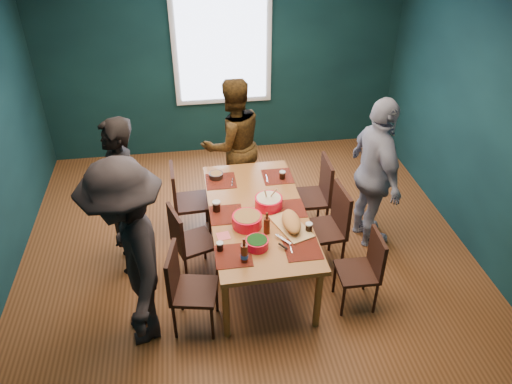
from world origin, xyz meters
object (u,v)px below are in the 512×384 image
chair_right_far (317,191)px  chair_right_near (366,265)px  chair_left_far (184,197)px  person_near_left (130,256)px  bowl_salad (247,220)px  chair_right_mid (331,222)px  bowl_herbs (257,243)px  chair_left_mid (186,238)px  person_far_left (123,198)px  cutting_board (291,223)px  dining_table (258,217)px  person_right (375,175)px  chair_left_near (185,284)px  person_back (233,144)px  bowl_dumpling (269,202)px

chair_right_far → chair_right_near: chair_right_far is taller
chair_left_far → person_near_left: person_near_left is taller
bowl_salad → chair_right_mid: bearing=10.2°
bowl_salad → bowl_herbs: bowl_salad is taller
chair_left_mid → bowl_salad: chair_left_mid is taller
chair_right_mid → person_far_left: size_ratio=0.55×
person_near_left → cutting_board: person_near_left is taller
chair_right_far → chair_right_near: 1.23m
chair_right_mid → dining_table: bearing=171.8°
chair_right_far → person_right: size_ratio=0.54×
chair_right_far → bowl_salad: 1.21m
bowl_salad → chair_left_near: bearing=-142.5°
bowl_salad → person_far_left: bearing=158.5°
person_right → chair_right_far: bearing=59.9°
chair_right_far → chair_left_mid: bearing=-158.0°
person_back → bowl_dumpling: 1.24m
dining_table → person_right: person_right is taller
person_right → bowl_salad: 1.55m
bowl_herbs → cutting_board: (0.37, 0.24, 0.01)m
dining_table → chair_left_far: size_ratio=2.16×
chair_left_mid → person_far_left: 0.76m
chair_left_mid → person_near_left: person_near_left is taller
chair_left_mid → chair_right_near: size_ratio=1.05×
person_right → cutting_board: person_right is taller
chair_right_near → bowl_salad: size_ratio=2.84×
dining_table → bowl_salad: bowl_salad is taller
person_back → person_right: (1.44, -1.00, 0.05)m
dining_table → person_far_left: (-1.34, 0.27, 0.20)m
chair_right_near → bowl_salad: bearing=158.3°
chair_right_near → person_far_left: 2.50m
person_back → person_right: bearing=126.2°
dining_table → bowl_dumpling: 0.19m
dining_table → chair_left_near: 1.05m
chair_right_far → bowl_salad: chair_right_far is taller
chair_left_near → person_near_left: size_ratio=0.48×
chair_left_far → chair_right_near: (1.69, -1.36, -0.04)m
chair_right_mid → chair_left_mid: bearing=174.5°
chair_left_mid → bowl_herbs: size_ratio=4.06×
person_right → person_near_left: (-2.53, -1.01, 0.04)m
chair_left_mid → chair_right_far: chair_right_far is taller
person_back → cutting_board: 1.64m
chair_left_far → chair_right_near: chair_left_far is taller
chair_right_far → bowl_herbs: bearing=-127.2°
chair_right_mid → person_near_left: person_near_left is taller
person_near_left → chair_left_mid: bearing=134.9°
chair_right_near → bowl_salad: (-1.08, 0.46, 0.32)m
person_near_left → bowl_salad: (1.06, 0.51, -0.12)m
chair_right_mid → cutting_board: size_ratio=1.55×
chair_left_far → bowl_dumpling: size_ratio=3.19×
chair_right_near → cutting_board: 0.82m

